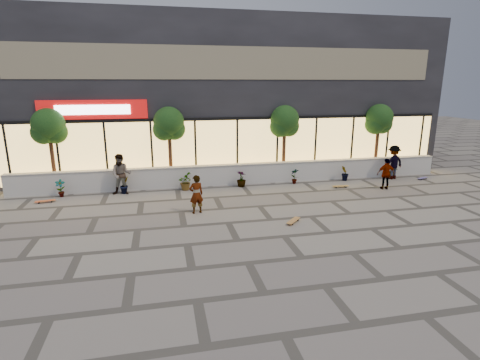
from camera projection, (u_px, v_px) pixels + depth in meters
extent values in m
plane|color=gray|center=(285.00, 236.00, 12.63)|extent=(80.00, 80.00, 0.00)
cube|color=silver|center=(241.00, 174.00, 19.14)|extent=(22.00, 0.35, 1.00)
cube|color=#B2AFA8|center=(241.00, 164.00, 19.01)|extent=(22.00, 0.42, 0.04)
cube|color=black|center=(223.00, 96.00, 23.40)|extent=(24.00, 9.00, 8.50)
cube|color=#FECA65|center=(237.00, 148.00, 19.76)|extent=(23.04, 0.05, 3.00)
cube|color=black|center=(237.00, 118.00, 19.35)|extent=(23.04, 0.08, 0.15)
cube|color=#B80D0D|center=(93.00, 110.00, 17.78)|extent=(5.00, 0.10, 0.90)
cube|color=white|center=(93.00, 110.00, 17.72)|extent=(3.40, 0.06, 0.45)
cube|color=brown|center=(237.00, 63.00, 18.68)|extent=(21.60, 0.05, 1.60)
imported|color=black|center=(60.00, 188.00, 16.93)|extent=(0.43, 0.29, 0.81)
imported|color=black|center=(125.00, 185.00, 17.49)|extent=(0.57, 0.57, 0.81)
imported|color=black|center=(185.00, 182.00, 18.06)|extent=(0.68, 0.77, 0.81)
imported|color=black|center=(241.00, 179.00, 18.62)|extent=(0.64, 0.64, 0.81)
imported|color=black|center=(295.00, 176.00, 19.18)|extent=(0.46, 0.35, 0.81)
imported|color=black|center=(345.00, 173.00, 19.75)|extent=(0.55, 0.57, 0.81)
imported|color=black|center=(392.00, 171.00, 20.31)|extent=(0.77, 0.84, 0.81)
cylinder|color=#432817|center=(52.00, 157.00, 17.71)|extent=(0.18, 0.18, 3.24)
sphere|color=black|center=(48.00, 124.00, 17.32)|extent=(1.50, 1.50, 1.50)
sphere|color=black|center=(43.00, 132.00, 17.31)|extent=(1.10, 1.10, 1.10)
sphere|color=black|center=(55.00, 132.00, 17.51)|extent=(1.10, 1.10, 1.10)
cylinder|color=#432817|center=(170.00, 153.00, 18.82)|extent=(0.18, 0.18, 3.24)
sphere|color=black|center=(169.00, 122.00, 18.43)|extent=(1.50, 1.50, 1.50)
sphere|color=black|center=(164.00, 129.00, 18.42)|extent=(1.10, 1.10, 1.10)
sphere|color=black|center=(174.00, 129.00, 18.61)|extent=(1.10, 1.10, 1.10)
cylinder|color=#432817|center=(284.00, 149.00, 20.02)|extent=(0.18, 0.18, 3.24)
sphere|color=black|center=(285.00, 120.00, 19.63)|extent=(1.50, 1.50, 1.50)
sphere|color=black|center=(280.00, 127.00, 19.63)|extent=(1.10, 1.10, 1.10)
sphere|color=black|center=(289.00, 126.00, 19.82)|extent=(1.10, 1.10, 1.10)
cylinder|color=#432817|center=(377.00, 145.00, 21.13)|extent=(0.18, 0.18, 3.24)
sphere|color=black|center=(379.00, 118.00, 20.74)|extent=(1.50, 1.50, 1.50)
sphere|color=black|center=(375.00, 124.00, 20.73)|extent=(1.10, 1.10, 1.10)
sphere|color=black|center=(382.00, 124.00, 20.93)|extent=(1.10, 1.10, 1.10)
imported|color=white|center=(196.00, 194.00, 14.73)|extent=(0.64, 0.49, 1.55)
imported|color=#9C9264|center=(121.00, 174.00, 17.20)|extent=(0.98, 0.80, 1.90)
imported|color=white|center=(386.00, 174.00, 18.09)|extent=(0.94, 0.50, 1.53)
imported|color=#92371A|center=(393.00, 162.00, 20.02)|extent=(1.28, 0.88, 1.82)
cube|color=#9F6D34|center=(293.00, 220.00, 13.85)|extent=(0.73, 0.76, 0.02)
cylinder|color=black|center=(294.00, 219.00, 14.12)|extent=(0.07, 0.07, 0.06)
cylinder|color=black|center=(298.00, 220.00, 14.04)|extent=(0.07, 0.07, 0.06)
cylinder|color=black|center=(289.00, 224.00, 13.69)|extent=(0.07, 0.07, 0.06)
cylinder|color=black|center=(292.00, 224.00, 13.61)|extent=(0.07, 0.07, 0.06)
cube|color=#D95828|center=(45.00, 201.00, 16.18)|extent=(0.83, 0.35, 0.02)
cylinder|color=black|center=(52.00, 201.00, 16.35)|extent=(0.06, 0.04, 0.06)
cylinder|color=black|center=(52.00, 202.00, 16.22)|extent=(0.06, 0.04, 0.06)
cylinder|color=black|center=(39.00, 202.00, 16.17)|extent=(0.06, 0.04, 0.06)
cylinder|color=black|center=(39.00, 203.00, 16.04)|extent=(0.06, 0.04, 0.06)
cube|color=olive|center=(341.00, 186.00, 18.50)|extent=(0.83, 0.25, 0.02)
cylinder|color=black|center=(345.00, 186.00, 18.63)|extent=(0.06, 0.03, 0.06)
cylinder|color=black|center=(346.00, 187.00, 18.49)|extent=(0.06, 0.03, 0.06)
cylinder|color=black|center=(335.00, 187.00, 18.55)|extent=(0.06, 0.03, 0.06)
cylinder|color=black|center=(336.00, 188.00, 18.41)|extent=(0.06, 0.03, 0.06)
cube|color=#534B8A|center=(423.00, 178.00, 20.11)|extent=(0.76, 0.44, 0.02)
cylinder|color=black|center=(424.00, 178.00, 20.30)|extent=(0.06, 0.05, 0.05)
cylinder|color=black|center=(426.00, 179.00, 20.19)|extent=(0.06, 0.05, 0.05)
cylinder|color=black|center=(419.00, 179.00, 20.06)|extent=(0.06, 0.05, 0.05)
cylinder|color=black|center=(421.00, 180.00, 19.95)|extent=(0.06, 0.05, 0.05)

